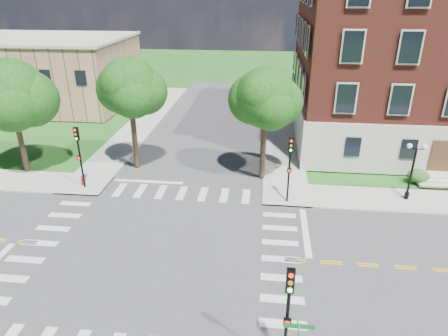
# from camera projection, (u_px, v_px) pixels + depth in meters

# --- Properties ---
(ground) EXTENTS (160.00, 160.00, 0.00)m
(ground) POSITION_uv_depth(u_px,v_px,m) (157.00, 251.00, 23.29)
(ground) COLOR #1E5919
(ground) RESTS_ON ground
(road_ew) EXTENTS (90.00, 12.00, 0.01)m
(road_ew) POSITION_uv_depth(u_px,v_px,m) (157.00, 251.00, 23.29)
(road_ew) COLOR #3D3D3F
(road_ew) RESTS_ON ground
(road_ns) EXTENTS (12.00, 90.00, 0.01)m
(road_ns) POSITION_uv_depth(u_px,v_px,m) (157.00, 251.00, 23.28)
(road_ns) COLOR #3D3D3F
(road_ns) RESTS_ON ground
(sidewalk_ne) EXTENTS (34.00, 34.00, 0.12)m
(sidewalk_ne) POSITION_uv_depth(u_px,v_px,m) (369.00, 159.00, 35.65)
(sidewalk_ne) COLOR #9E9B93
(sidewalk_ne) RESTS_ON ground
(sidewalk_nw) EXTENTS (34.00, 34.00, 0.12)m
(sidewalk_nw) POSITION_uv_depth(u_px,v_px,m) (43.00, 145.00, 38.69)
(sidewalk_nw) COLOR #9E9B93
(sidewalk_nw) RESTS_ON ground
(crosswalk_east) EXTENTS (2.20, 10.20, 0.02)m
(crosswalk_east) POSITION_uv_depth(u_px,v_px,m) (281.00, 259.00, 22.58)
(crosswalk_east) COLOR silver
(crosswalk_east) RESTS_ON ground
(stop_bar_east) EXTENTS (0.40, 5.50, 0.00)m
(stop_bar_east) POSITION_uv_depth(u_px,v_px,m) (305.00, 232.00, 25.13)
(stop_bar_east) COLOR silver
(stop_bar_east) RESTS_ON ground
(secondary_building) EXTENTS (20.40, 15.40, 8.30)m
(secondary_building) POSITION_uv_depth(u_px,v_px,m) (47.00, 71.00, 50.82)
(secondary_building) COLOR #A07558
(secondary_building) RESTS_ON ground
(tree_b) EXTENTS (5.53, 5.53, 9.13)m
(tree_b) POSITION_uv_depth(u_px,v_px,m) (11.00, 95.00, 30.63)
(tree_b) COLOR black
(tree_b) RESTS_ON ground
(tree_c) EXTENTS (4.62, 4.62, 9.10)m
(tree_c) POSITION_uv_depth(u_px,v_px,m) (130.00, 88.00, 31.15)
(tree_c) COLOR black
(tree_c) RESTS_ON ground
(tree_d) EXTENTS (4.53, 4.53, 8.76)m
(tree_d) POSITION_uv_depth(u_px,v_px,m) (265.00, 98.00, 29.38)
(tree_d) COLOR black
(tree_d) RESTS_ON ground
(traffic_signal_se) EXTENTS (0.33, 0.37, 4.80)m
(traffic_signal_se) POSITION_uv_depth(u_px,v_px,m) (288.00, 307.00, 14.88)
(traffic_signal_se) COLOR black
(traffic_signal_se) RESTS_ON ground
(traffic_signal_ne) EXTENTS (0.34, 0.38, 4.80)m
(traffic_signal_ne) POSITION_uv_depth(u_px,v_px,m) (290.00, 162.00, 27.17)
(traffic_signal_ne) COLOR black
(traffic_signal_ne) RESTS_ON ground
(traffic_signal_nw) EXTENTS (0.33, 0.37, 4.80)m
(traffic_signal_nw) POSITION_uv_depth(u_px,v_px,m) (79.00, 150.00, 29.19)
(traffic_signal_nw) COLOR black
(traffic_signal_nw) RESTS_ON ground
(twin_lamp_west) EXTENTS (1.36, 0.36, 4.23)m
(twin_lamp_west) POSITION_uv_depth(u_px,v_px,m) (412.00, 168.00, 27.82)
(twin_lamp_west) COLOR black
(twin_lamp_west) RESTS_ON ground
(fire_hydrant) EXTENTS (0.35, 0.35, 0.75)m
(fire_hydrant) POSITION_uv_depth(u_px,v_px,m) (83.00, 180.00, 30.72)
(fire_hydrant) COLOR #A10F0C
(fire_hydrant) RESTS_ON ground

